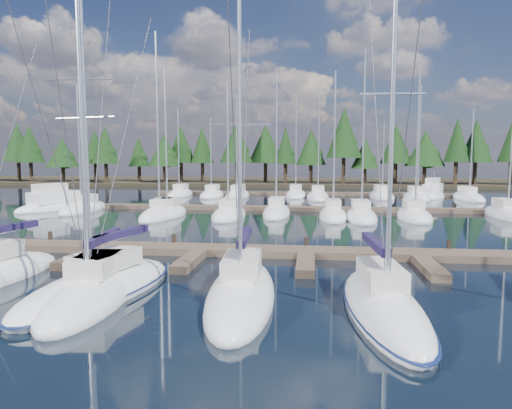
# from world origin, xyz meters

# --- Properties ---
(ground) EXTENTS (260.00, 260.00, 0.00)m
(ground) POSITION_xyz_m (0.00, 30.00, 0.00)
(ground) COLOR black
(ground) RESTS_ON ground
(far_shore) EXTENTS (220.00, 30.00, 0.60)m
(far_shore) POSITION_xyz_m (0.00, 90.00, 0.30)
(far_shore) COLOR #2B2417
(far_shore) RESTS_ON ground
(main_dock) EXTENTS (44.00, 6.13, 0.90)m
(main_dock) POSITION_xyz_m (0.00, 17.36, 0.20)
(main_dock) COLOR brown
(main_dock) RESTS_ON ground
(back_docks) EXTENTS (50.00, 21.80, 0.40)m
(back_docks) POSITION_xyz_m (0.00, 49.58, 0.20)
(back_docks) COLOR brown
(back_docks) RESTS_ON ground
(front_sailboat_1) EXTENTS (5.17, 9.69, 12.79)m
(front_sailboat_1) POSITION_xyz_m (-8.23, 9.61, 0.27)
(front_sailboat_1) COLOR white
(front_sailboat_1) RESTS_ON ground
(front_sailboat_2) EXTENTS (3.48, 8.30, 15.13)m
(front_sailboat_2) POSITION_xyz_m (-8.14, 8.86, 0.31)
(front_sailboat_2) COLOR white
(front_sailboat_2) RESTS_ON ground
(front_sailboat_3) EXTENTS (3.15, 9.53, 12.21)m
(front_sailboat_3) POSITION_xyz_m (-2.42, 9.60, 0.28)
(front_sailboat_3) COLOR white
(front_sailboat_3) RESTS_ON ground
(front_sailboat_4) EXTENTS (3.16, 9.42, 13.83)m
(front_sailboat_4) POSITION_xyz_m (2.80, 8.66, 0.29)
(front_sailboat_4) COLOR white
(front_sailboat_4) RESTS_ON ground
(back_sailboat_rows) EXTENTS (48.24, 33.22, 17.40)m
(back_sailboat_rows) POSITION_xyz_m (0.14, 44.95, 0.27)
(back_sailboat_rows) COLOR white
(back_sailboat_rows) RESTS_ON ground
(motor_yacht_left) EXTENTS (6.24, 9.61, 4.57)m
(motor_yacht_left) POSITION_xyz_m (-26.79, 37.68, 0.50)
(motor_yacht_left) COLOR white
(motor_yacht_left) RESTS_ON ground
(motor_yacht_right) EXTENTS (5.90, 9.35, 4.44)m
(motor_yacht_right) POSITION_xyz_m (16.95, 57.66, 0.49)
(motor_yacht_right) COLOR white
(motor_yacht_right) RESTS_ON ground
(tree_line) EXTENTS (185.98, 11.63, 14.12)m
(tree_line) POSITION_xyz_m (1.20, 80.15, 7.48)
(tree_line) COLOR black
(tree_line) RESTS_ON far_shore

